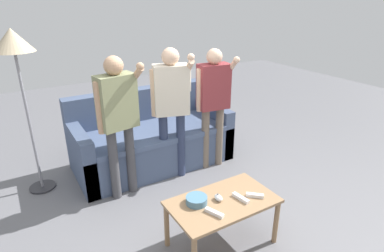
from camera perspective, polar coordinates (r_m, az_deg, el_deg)
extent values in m
plane|color=slate|center=(3.21, 5.66, -16.81)|extent=(12.00, 12.00, 0.00)
cube|color=#475675|center=(4.11, -6.97, -3.83)|extent=(1.91, 0.89, 0.44)
cube|color=#4D5D7E|center=(3.95, -6.71, -0.98)|extent=(1.63, 0.77, 0.06)
cube|color=#475675|center=(4.25, -9.25, 3.53)|extent=(1.91, 0.18, 0.47)
cube|color=#475675|center=(3.84, -19.15, -5.19)|extent=(0.14, 0.89, 0.66)
cube|color=#475675|center=(4.46, 3.31, 0.00)|extent=(0.14, 0.89, 0.66)
cube|color=#997551|center=(2.74, 5.48, -13.28)|extent=(0.89, 0.51, 0.03)
cylinder|color=#997551|center=(2.97, 14.72, -16.17)|extent=(0.04, 0.04, 0.42)
cylinder|color=#997551|center=(2.85, -4.52, -17.18)|extent=(0.04, 0.04, 0.42)
cylinder|color=#997551|center=(3.22, 9.00, -12.19)|extent=(0.04, 0.04, 0.42)
cylinder|color=teal|center=(2.67, 0.82, -13.02)|extent=(0.18, 0.18, 0.06)
ellipsoid|color=white|center=(2.72, 4.72, -12.59)|extent=(0.06, 0.09, 0.05)
cylinder|color=#4C4C51|center=(2.71, 4.59, -12.00)|extent=(0.02, 0.02, 0.01)
cylinder|color=#2D2D33|center=(4.05, -25.01, -9.77)|extent=(0.28, 0.28, 0.02)
cylinder|color=gray|center=(3.73, -26.88, 0.21)|extent=(0.03, 0.03, 1.50)
cone|color=#C1AD89|center=(3.54, -29.34, 13.19)|extent=(0.39, 0.39, 0.22)
cylinder|color=#47474C|center=(3.43, -13.69, -6.70)|extent=(0.10, 0.10, 0.78)
cylinder|color=#47474C|center=(3.51, -10.86, -5.75)|extent=(0.10, 0.10, 0.78)
cube|color=gray|center=(3.21, -13.21, 4.21)|extent=(0.40, 0.26, 0.54)
sphere|color=tan|center=(3.12, -13.79, 10.38)|extent=(0.19, 0.19, 0.19)
cylinder|color=tan|center=(3.15, -16.15, 3.04)|extent=(0.07, 0.07, 0.51)
cylinder|color=gray|center=(3.27, -10.49, 6.64)|extent=(0.07, 0.07, 0.26)
cylinder|color=tan|center=(3.16, -9.90, 8.92)|extent=(0.10, 0.24, 0.21)
sphere|color=tan|center=(3.07, -9.20, 10.43)|extent=(0.08, 0.08, 0.08)
cylinder|color=#2D3856|center=(3.72, -5.01, -3.65)|extent=(0.10, 0.10, 0.79)
cylinder|color=#2D3856|center=(3.75, -2.01, -3.36)|extent=(0.10, 0.10, 0.79)
cube|color=beige|center=(3.49, -3.76, 6.42)|extent=(0.42, 0.30, 0.55)
sphere|color=beige|center=(3.41, -3.91, 12.21)|extent=(0.19, 0.19, 0.19)
cylinder|color=beige|center=(3.48, -6.82, 5.80)|extent=(0.07, 0.07, 0.52)
cylinder|color=beige|center=(3.50, -0.73, 8.27)|extent=(0.07, 0.07, 0.26)
cylinder|color=beige|center=(3.40, -0.47, 10.58)|extent=(0.13, 0.26, 0.20)
sphere|color=beige|center=(3.31, -0.19, 12.14)|extent=(0.08, 0.08, 0.08)
cylinder|color=#756656|center=(3.93, 2.37, -2.29)|extent=(0.10, 0.10, 0.77)
cylinder|color=#756656|center=(4.01, 4.84, -1.82)|extent=(0.10, 0.10, 0.77)
cube|color=brown|center=(3.75, 3.86, 7.00)|extent=(0.39, 0.24, 0.53)
sphere|color=beige|center=(3.68, 4.00, 12.21)|extent=(0.18, 0.18, 0.18)
cylinder|color=beige|center=(3.68, 1.31, 6.35)|extent=(0.07, 0.07, 0.50)
cylinder|color=brown|center=(3.81, 6.36, 8.73)|extent=(0.07, 0.07, 0.25)
cylinder|color=beige|center=(3.71, 7.14, 10.49)|extent=(0.09, 0.22, 0.22)
sphere|color=beige|center=(3.62, 7.94, 11.57)|extent=(0.07, 0.07, 0.07)
cube|color=white|center=(2.80, 11.12, -12.01)|extent=(0.13, 0.13, 0.03)
cylinder|color=silver|center=(2.79, 10.60, -11.68)|extent=(0.01, 0.01, 0.00)
cube|color=silver|center=(2.80, 12.06, -11.79)|extent=(0.02, 0.02, 0.00)
cube|color=white|center=(2.75, 8.64, -12.53)|extent=(0.06, 0.17, 0.03)
cylinder|color=silver|center=(2.76, 8.19, -11.99)|extent=(0.01, 0.01, 0.00)
cube|color=silver|center=(2.72, 9.45, -12.67)|extent=(0.02, 0.02, 0.00)
cube|color=white|center=(2.57, 3.98, -15.13)|extent=(0.09, 0.16, 0.03)
cylinder|color=silver|center=(2.57, 3.44, -14.60)|extent=(0.01, 0.01, 0.00)
cube|color=silver|center=(2.54, 4.93, -15.21)|extent=(0.02, 0.02, 0.00)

